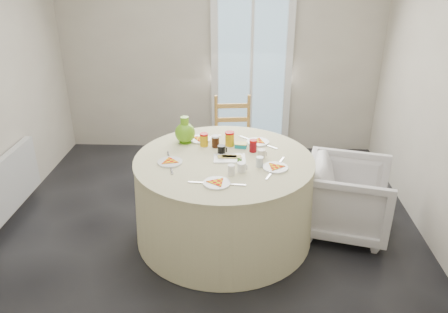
{
  "coord_description": "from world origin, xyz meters",
  "views": [
    {
      "loc": [
        0.3,
        -3.43,
        2.4
      ],
      "look_at": [
        0.15,
        -0.02,
        0.8
      ],
      "focal_mm": 35.0,
      "sensor_mm": 36.0,
      "label": 1
    }
  ],
  "objects_px": {
    "armchair": "(348,194)",
    "radiator": "(11,182)",
    "green_pitcher": "(185,134)",
    "wooden_chair": "(233,142)",
    "table": "(224,199)"
  },
  "relations": [
    {
      "from": "radiator",
      "to": "green_pitcher",
      "type": "relative_size",
      "value": 4.07
    },
    {
      "from": "green_pitcher",
      "to": "armchair",
      "type": "bearing_deg",
      "value": -29.07
    },
    {
      "from": "armchair",
      "to": "green_pitcher",
      "type": "distance_m",
      "value": 1.61
    },
    {
      "from": "radiator",
      "to": "green_pitcher",
      "type": "xyz_separation_m",
      "value": [
        1.71,
        0.12,
        0.49
      ]
    },
    {
      "from": "armchair",
      "to": "wooden_chair",
      "type": "bearing_deg",
      "value": 61.49
    },
    {
      "from": "armchair",
      "to": "green_pitcher",
      "type": "bearing_deg",
      "value": 95.44
    },
    {
      "from": "table",
      "to": "wooden_chair",
      "type": "relative_size",
      "value": 1.66
    },
    {
      "from": "armchair",
      "to": "radiator",
      "type": "bearing_deg",
      "value": 101.78
    },
    {
      "from": "radiator",
      "to": "table",
      "type": "xyz_separation_m",
      "value": [
        2.09,
        -0.22,
        -0.01
      ]
    },
    {
      "from": "radiator",
      "to": "table",
      "type": "relative_size",
      "value": 0.62
    },
    {
      "from": "table",
      "to": "radiator",
      "type": "bearing_deg",
      "value": 173.95
    },
    {
      "from": "wooden_chair",
      "to": "green_pitcher",
      "type": "distance_m",
      "value": 0.96
    },
    {
      "from": "wooden_chair",
      "to": "green_pitcher",
      "type": "relative_size",
      "value": 3.94
    },
    {
      "from": "wooden_chair",
      "to": "armchair",
      "type": "relative_size",
      "value": 1.27
    },
    {
      "from": "radiator",
      "to": "wooden_chair",
      "type": "xyz_separation_m",
      "value": [
        2.14,
        0.88,
        0.09
      ]
    }
  ]
}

